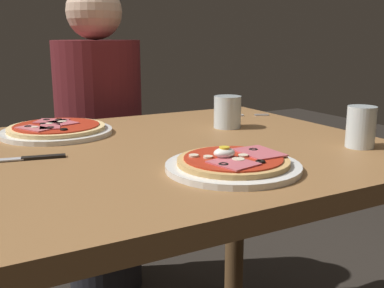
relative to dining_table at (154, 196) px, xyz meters
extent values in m
cube|color=olive|center=(0.00, 0.00, 0.10)|extent=(1.11, 0.88, 0.04)
cylinder|color=brown|center=(0.49, 0.38, -0.27)|extent=(0.07, 0.07, 0.70)
cylinder|color=white|center=(0.06, -0.24, 0.12)|extent=(0.26, 0.26, 0.01)
cylinder|color=tan|center=(0.06, -0.24, 0.13)|extent=(0.22, 0.22, 0.01)
cylinder|color=#B72D19|center=(0.06, -0.24, 0.14)|extent=(0.19, 0.19, 0.00)
torus|color=black|center=(0.13, -0.21, 0.14)|extent=(0.02, 0.02, 0.00)
torus|color=black|center=(0.09, -0.29, 0.14)|extent=(0.02, 0.02, 0.00)
torus|color=black|center=(0.02, -0.28, 0.14)|extent=(0.02, 0.02, 0.00)
cube|color=#C65B66|center=(0.13, -0.23, 0.14)|extent=(0.07, 0.10, 0.00)
cube|color=#C65B66|center=(0.04, -0.28, 0.14)|extent=(0.08, 0.09, 0.00)
cylinder|color=beige|center=(0.08, -0.24, 0.14)|extent=(0.02, 0.02, 0.00)
cylinder|color=beige|center=(0.00, -0.20, 0.14)|extent=(0.02, 0.02, 0.00)
cylinder|color=beige|center=(0.06, -0.26, 0.14)|extent=(0.02, 0.02, 0.00)
cylinder|color=beige|center=(0.02, -0.22, 0.14)|extent=(0.02, 0.02, 0.00)
ellipsoid|color=white|center=(0.05, -0.23, 0.15)|extent=(0.04, 0.03, 0.02)
cylinder|color=yellow|center=(0.05, -0.23, 0.16)|extent=(0.02, 0.02, 0.00)
cylinder|color=white|center=(-0.16, 0.27, 0.12)|extent=(0.29, 0.29, 0.01)
cylinder|color=#E5C17F|center=(-0.16, 0.27, 0.13)|extent=(0.25, 0.25, 0.01)
cylinder|color=#B72D19|center=(-0.16, 0.27, 0.14)|extent=(0.22, 0.22, 0.00)
torus|color=black|center=(-0.14, 0.33, 0.14)|extent=(0.02, 0.02, 0.00)
torus|color=black|center=(-0.23, 0.27, 0.14)|extent=(0.02, 0.02, 0.00)
torus|color=black|center=(-0.17, 0.34, 0.14)|extent=(0.02, 0.02, 0.00)
torus|color=black|center=(-0.19, 0.29, 0.14)|extent=(0.02, 0.02, 0.00)
torus|color=black|center=(-0.18, 0.22, 0.14)|extent=(0.02, 0.02, 0.00)
torus|color=black|center=(-0.16, 0.19, 0.14)|extent=(0.02, 0.02, 0.00)
cube|color=#C65B66|center=(-0.18, 0.24, 0.14)|extent=(0.06, 0.08, 0.00)
cube|color=#D16B70|center=(-0.22, 0.24, 0.14)|extent=(0.09, 0.10, 0.00)
cube|color=#C65B66|center=(-0.16, 0.32, 0.14)|extent=(0.10, 0.10, 0.00)
cube|color=#C65B66|center=(-0.14, 0.28, 0.14)|extent=(0.08, 0.09, 0.00)
cylinder|color=beige|center=(-0.17, 0.28, 0.14)|extent=(0.02, 0.02, 0.00)
cylinder|color=beige|center=(-0.22, 0.25, 0.14)|extent=(0.02, 0.02, 0.00)
cylinder|color=beige|center=(-0.14, 0.29, 0.14)|extent=(0.02, 0.02, 0.00)
cylinder|color=silver|center=(0.43, -0.22, 0.17)|extent=(0.07, 0.07, 0.10)
cylinder|color=silver|center=(0.43, -0.22, 0.14)|extent=(0.06, 0.06, 0.06)
cylinder|color=silver|center=(0.29, 0.13, 0.16)|extent=(0.08, 0.08, 0.09)
cylinder|color=silver|center=(0.29, 0.13, 0.13)|extent=(0.07, 0.07, 0.02)
cube|color=silver|center=(0.41, 0.28, 0.12)|extent=(0.07, 0.04, 0.00)
cube|color=silver|center=(0.49, 0.23, 0.12)|extent=(0.04, 0.02, 0.00)
cube|color=silver|center=(0.49, 0.24, 0.12)|extent=(0.04, 0.02, 0.00)
cube|color=silver|center=(0.50, 0.24, 0.12)|extent=(0.04, 0.02, 0.00)
cube|color=silver|center=(0.50, 0.25, 0.12)|extent=(0.04, 0.02, 0.00)
cube|color=black|center=(-0.24, 0.03, 0.12)|extent=(0.09, 0.04, 0.01)
cylinder|color=black|center=(0.10, 0.72, -0.39)|extent=(0.29, 0.29, 0.46)
cylinder|color=maroon|center=(0.10, 0.72, 0.10)|extent=(0.32, 0.32, 0.52)
sphere|color=beige|center=(0.10, 0.72, 0.46)|extent=(0.20, 0.20, 0.20)
camera|label=1|loc=(-0.42, -0.96, 0.37)|focal=43.47mm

